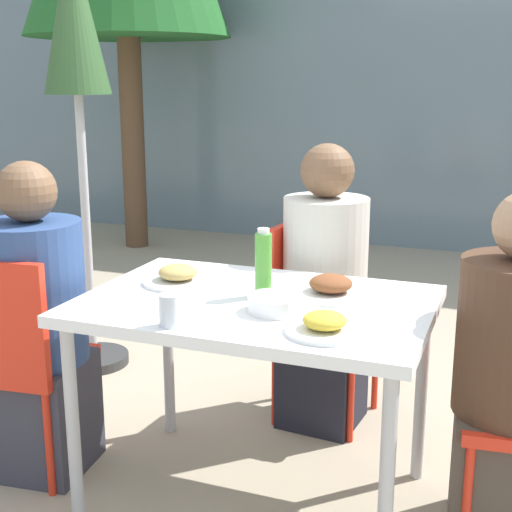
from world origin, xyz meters
The scene contains 14 objects.
ground_plane centered at (0.00, 0.00, 0.00)m, with size 24.00×24.00×0.00m, color tan.
building_facade centered at (0.00, 4.20, 1.50)m, with size 10.00×0.20×3.00m.
dining_table centered at (0.00, 0.00, 0.67)m, with size 1.15×0.79×0.74m.
chair_left centered at (-0.87, -0.18, 0.50)m, with size 0.44×0.44×0.86m.
person_left centered at (-0.83, -0.09, 0.55)m, with size 0.37×0.37×1.18m.
chair_far centered at (-0.01, 0.70, 0.50)m, with size 0.44×0.44×0.86m.
person_far centered at (0.06, 0.65, 0.57)m, with size 0.35×0.35×1.21m.
closed_umbrella centered at (-1.23, 0.85, 1.60)m, with size 0.36×0.36×2.14m.
plate_0 centered at (0.22, 0.13, 0.77)m, with size 0.27×0.27×0.07m.
plate_1 centered at (-0.33, 0.08, 0.76)m, with size 0.25×0.25×0.07m.
plate_2 centered at (0.30, -0.23, 0.76)m, with size 0.23×0.23×0.07m.
bottle centered at (0.01, 0.04, 0.85)m, with size 0.06×0.06×0.24m.
drinking_cup centered at (-0.15, -0.33, 0.79)m, with size 0.07×0.07×0.10m.
salad_bowl centered at (0.10, -0.10, 0.76)m, with size 0.18×0.18×0.05m.
Camera 1 is at (0.80, -2.12, 1.45)m, focal length 50.00 mm.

